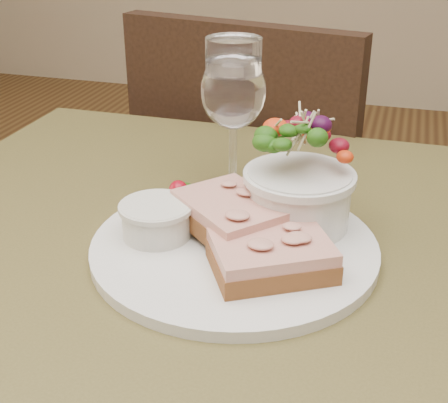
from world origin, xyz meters
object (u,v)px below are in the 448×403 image
(dinner_plate, at_px, (234,247))
(wine_glass, at_px, (233,95))
(cafe_table, at_px, (209,340))
(chair_far, at_px, (270,289))
(sandwich_back, at_px, (231,214))
(ramekin, at_px, (157,218))
(sandwich_front, at_px, (272,256))
(salad_bowl, at_px, (300,174))

(dinner_plate, bearing_deg, wine_glass, 106.46)
(cafe_table, distance_m, wine_glass, 0.28)
(cafe_table, height_order, chair_far, chair_far)
(sandwich_back, bearing_deg, ramekin, -121.18)
(chair_far, bearing_deg, sandwich_back, 108.83)
(cafe_table, distance_m, sandwich_back, 0.14)
(cafe_table, xyz_separation_m, sandwich_back, (0.01, 0.04, 0.14))
(chair_far, height_order, sandwich_front, chair_far)
(chair_far, bearing_deg, salad_bowl, 115.64)
(dinner_plate, height_order, sandwich_front, sandwich_front)
(dinner_plate, bearing_deg, cafe_table, -133.26)
(sandwich_back, bearing_deg, chair_far, 138.10)
(dinner_plate, xyz_separation_m, sandwich_back, (-0.01, 0.01, 0.03))
(sandwich_back, distance_m, ramekin, 0.08)
(sandwich_front, xyz_separation_m, sandwich_back, (-0.06, 0.06, 0.01))
(cafe_table, height_order, sandwich_front, sandwich_front)
(cafe_table, xyz_separation_m, dinner_plate, (0.02, 0.02, 0.11))
(sandwich_back, xyz_separation_m, wine_glass, (-0.03, 0.12, 0.09))
(wine_glass, bearing_deg, sandwich_back, -74.94)
(chair_far, distance_m, ramekin, 0.78)
(cafe_table, bearing_deg, dinner_plate, 46.74)
(chair_far, relative_size, wine_glass, 5.14)
(cafe_table, relative_size, ramekin, 11.20)
(dinner_plate, bearing_deg, ramekin, -173.40)
(sandwich_front, xyz_separation_m, salad_bowl, (0.01, 0.10, 0.04))
(sandwich_front, distance_m, wine_glass, 0.22)
(ramekin, bearing_deg, salad_bowl, 26.13)
(chair_far, height_order, sandwich_back, chair_far)
(salad_bowl, bearing_deg, cafe_table, -133.51)
(cafe_table, distance_m, sandwich_front, 0.15)
(cafe_table, bearing_deg, salad_bowl, 46.49)
(dinner_plate, distance_m, salad_bowl, 0.10)
(dinner_plate, xyz_separation_m, sandwich_front, (0.05, -0.04, 0.02))
(sandwich_back, height_order, wine_glass, wine_glass)
(cafe_table, bearing_deg, ramekin, 167.05)
(sandwich_front, bearing_deg, chair_far, 71.53)
(ramekin, bearing_deg, dinner_plate, 6.60)
(chair_far, bearing_deg, dinner_plate, 109.36)
(cafe_table, distance_m, chair_far, 0.72)
(chair_far, bearing_deg, cafe_table, 107.12)
(chair_far, relative_size, ramekin, 12.60)
(sandwich_front, bearing_deg, ramekin, 136.35)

